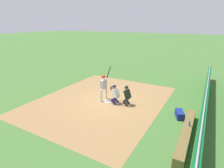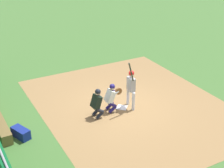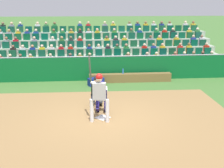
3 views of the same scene
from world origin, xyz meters
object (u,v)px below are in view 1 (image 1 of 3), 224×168
(batter_at_plate, at_px, (104,85))
(home_plate_umpire, at_px, (127,95))
(home_plate_marker, at_px, (108,102))
(dugout_bench, at_px, (186,134))
(equipment_duffel_bag, at_px, (180,114))
(catcher_crouching, at_px, (115,93))
(water_bottle_on_bench, at_px, (189,123))

(batter_at_plate, bearing_deg, home_plate_umpire, -89.50)
(home_plate_marker, relative_size, dugout_bench, 0.10)
(dugout_bench, relative_size, equipment_duffel_bag, 5.49)
(batter_at_plate, relative_size, catcher_crouching, 1.77)
(catcher_crouching, height_order, dugout_bench, catcher_crouching)
(home_plate_marker, distance_m, water_bottle_on_bench, 5.35)
(equipment_duffel_bag, bearing_deg, batter_at_plate, 68.37)
(home_plate_umpire, xyz_separation_m, equipment_duffel_bag, (-0.09, -3.21, -0.52))
(home_plate_marker, xyz_separation_m, batter_at_plate, (0.14, 0.36, 1.08))
(home_plate_marker, height_order, dugout_bench, dugout_bench)
(water_bottle_on_bench, bearing_deg, batter_at_plate, 74.45)
(batter_at_plate, bearing_deg, home_plate_marker, -111.31)
(catcher_crouching, distance_m, dugout_bench, 4.90)
(home_plate_umpire, relative_size, equipment_duffel_bag, 1.66)
(equipment_duffel_bag, bearing_deg, dugout_bench, 176.56)
(dugout_bench, distance_m, equipment_duffel_bag, 1.92)
(home_plate_umpire, xyz_separation_m, water_bottle_on_bench, (-1.54, -3.84, -0.14))
(home_plate_umpire, bearing_deg, home_plate_marker, 96.80)
(home_plate_umpire, distance_m, water_bottle_on_bench, 4.14)
(catcher_crouching, distance_m, equipment_duffel_bag, 4.00)
(batter_at_plate, distance_m, equipment_duffel_bag, 4.95)
(home_plate_marker, relative_size, home_plate_umpire, 0.34)
(home_plate_marker, distance_m, dugout_bench, 5.38)
(home_plate_marker, relative_size, catcher_crouching, 0.34)
(batter_at_plate, height_order, water_bottle_on_bench, batter_at_plate)
(home_plate_marker, distance_m, home_plate_umpire, 1.48)
(water_bottle_on_bench, height_order, equipment_duffel_bag, water_bottle_on_bench)
(home_plate_umpire, bearing_deg, water_bottle_on_bench, -111.91)
(dugout_bench, xyz_separation_m, equipment_duffel_bag, (1.83, 0.57, -0.03))
(dugout_bench, bearing_deg, home_plate_marker, 70.81)
(home_plate_marker, relative_size, equipment_duffel_bag, 0.56)
(home_plate_marker, distance_m, equipment_duffel_bag, 4.51)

